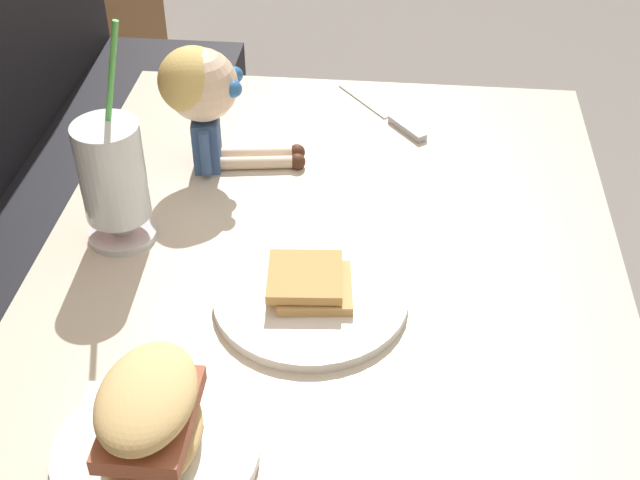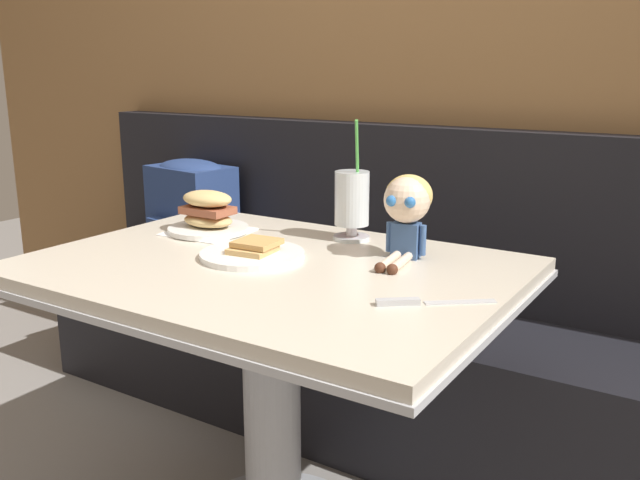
# 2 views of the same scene
# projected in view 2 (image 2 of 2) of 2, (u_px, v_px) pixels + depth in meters

# --- Properties ---
(wood_panel_wall) EXTENTS (4.40, 0.08, 2.40)m
(wood_panel_wall) POSITION_uv_depth(u_px,v_px,m) (429.00, 60.00, 2.19)
(wood_panel_wall) COLOR olive
(wood_panel_wall) RESTS_ON ground
(booth_bench) EXTENTS (2.60, 0.48, 1.00)m
(booth_bench) POSITION_uv_depth(u_px,v_px,m) (388.00, 340.00, 2.21)
(booth_bench) COLOR black
(booth_bench) RESTS_ON ground
(diner_table) EXTENTS (1.11, 0.81, 0.74)m
(diner_table) POSITION_uv_depth(u_px,v_px,m) (271.00, 342.00, 1.64)
(diner_table) COLOR beige
(diner_table) RESTS_ON ground
(toast_plate) EXTENTS (0.25, 0.25, 0.04)m
(toast_plate) POSITION_uv_depth(u_px,v_px,m) (253.00, 253.00, 1.63)
(toast_plate) COLOR white
(toast_plate) RESTS_ON diner_table
(milkshake_glass) EXTENTS (0.10, 0.10, 0.31)m
(milkshake_glass) POSITION_uv_depth(u_px,v_px,m) (352.00, 201.00, 1.78)
(milkshake_glass) COLOR silver
(milkshake_glass) RESTS_ON diner_table
(sandwich_plate) EXTENTS (0.22, 0.22, 0.12)m
(sandwich_plate) POSITION_uv_depth(u_px,v_px,m) (208.00, 216.00, 1.87)
(sandwich_plate) COLOR white
(sandwich_plate) RESTS_ON diner_table
(butter_knife) EXTENTS (0.20, 0.16, 0.01)m
(butter_knife) POSITION_uv_depth(u_px,v_px,m) (415.00, 302.00, 1.31)
(butter_knife) COLOR silver
(butter_knife) RESTS_ON diner_table
(seated_doll) EXTENTS (0.13, 0.23, 0.20)m
(seated_doll) POSITION_uv_depth(u_px,v_px,m) (407.00, 204.00, 1.60)
(seated_doll) COLOR #385689
(seated_doll) RESTS_ON diner_table
(backpack) EXTENTS (0.33, 0.28, 0.41)m
(backpack) POSITION_uv_depth(u_px,v_px,m) (191.00, 213.00, 2.52)
(backpack) COLOR navy
(backpack) RESTS_ON booth_bench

